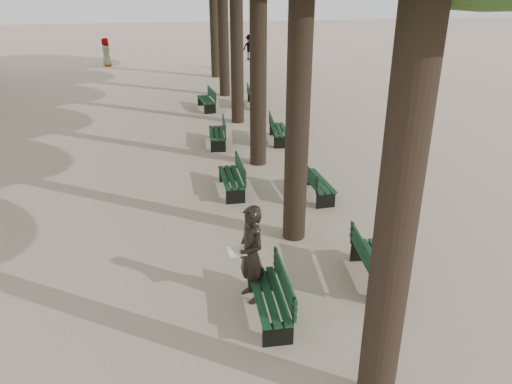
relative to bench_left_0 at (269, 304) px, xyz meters
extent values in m
plane|color=#BDA48F|center=(-0.37, -0.15, -0.27)|extent=(120.00, 120.00, 0.00)
cylinder|color=#33261C|center=(1.13, -2.15, 3.48)|extent=(0.52, 0.52, 7.50)
cylinder|color=#33261C|center=(1.13, 2.85, 3.48)|extent=(0.52, 0.52, 7.50)
cylinder|color=#33261C|center=(1.13, 7.85, 3.48)|extent=(0.52, 0.52, 7.50)
cylinder|color=#33261C|center=(1.13, 12.85, 3.48)|extent=(0.52, 0.52, 7.50)
cylinder|color=#33261C|center=(1.13, 17.85, 3.48)|extent=(0.52, 0.52, 7.50)
cylinder|color=#33261C|center=(1.13, 22.85, 3.48)|extent=(0.52, 0.52, 7.50)
cube|color=black|center=(-0.02, 0.00, -0.05)|extent=(0.54, 1.80, 0.45)
cube|color=black|center=(-0.02, 0.00, 0.18)|extent=(0.56, 1.80, 0.04)
cube|color=black|center=(0.26, 0.00, 0.45)|extent=(0.06, 1.80, 0.40)
cube|color=black|center=(-0.02, 5.65, -0.05)|extent=(0.55, 1.81, 0.45)
cube|color=black|center=(-0.02, 5.65, 0.18)|extent=(0.57, 1.81, 0.04)
cube|color=black|center=(0.26, 5.66, 0.45)|extent=(0.07, 1.80, 0.40)
cube|color=black|center=(-0.02, 9.93, -0.05)|extent=(0.62, 1.83, 0.45)
cube|color=black|center=(-0.02, 9.93, 0.18)|extent=(0.64, 1.83, 0.04)
cube|color=black|center=(0.26, 9.91, 0.45)|extent=(0.14, 1.80, 0.40)
cube|color=black|center=(-0.02, 15.11, -0.05)|extent=(0.74, 1.85, 0.45)
cube|color=black|center=(-0.02, 15.11, 0.18)|extent=(0.76, 1.85, 0.04)
cube|color=black|center=(0.26, 15.15, 0.45)|extent=(0.26, 1.79, 0.40)
cube|color=black|center=(2.28, 0.76, -0.05)|extent=(0.67, 1.84, 0.45)
cube|color=black|center=(2.28, 0.76, 0.18)|extent=(0.69, 1.84, 0.04)
cube|color=black|center=(2.00, 0.78, 0.45)|extent=(0.19, 1.80, 0.40)
cube|color=black|center=(2.28, 5.00, -0.05)|extent=(0.64, 1.83, 0.45)
cube|color=black|center=(2.28, 5.00, 0.18)|extent=(0.66, 1.83, 0.04)
cube|color=black|center=(2.00, 4.98, 0.45)|extent=(0.16, 1.80, 0.40)
cube|color=black|center=(2.28, 9.97, -0.05)|extent=(0.68, 1.84, 0.45)
cube|color=black|center=(2.28, 9.97, 0.18)|extent=(0.70, 1.84, 0.04)
cube|color=black|center=(2.00, 10.00, 0.45)|extent=(0.21, 1.80, 0.40)
cube|color=black|center=(2.28, 15.45, -0.05)|extent=(0.64, 1.83, 0.45)
cube|color=black|center=(2.28, 15.45, 0.18)|extent=(0.66, 1.83, 0.04)
cube|color=black|center=(2.00, 15.47, 0.45)|extent=(0.16, 1.80, 0.40)
imported|color=black|center=(-0.23, 0.61, 0.68)|extent=(0.61, 0.85, 1.91)
cube|color=white|center=(-0.48, 0.61, 0.78)|extent=(0.37, 0.29, 0.12)
imported|color=#262628|center=(4.10, 28.74, 0.60)|extent=(1.09, 1.00, 1.75)
imported|color=#262628|center=(-5.66, 27.84, 0.63)|extent=(0.63, 0.95, 1.80)
imported|color=#262628|center=(2.66, 25.11, 0.55)|extent=(0.76, 1.00, 1.64)
camera|label=1|loc=(-1.44, -7.20, 5.41)|focal=35.00mm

